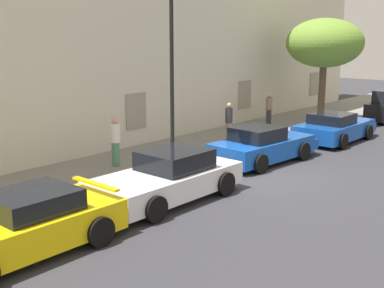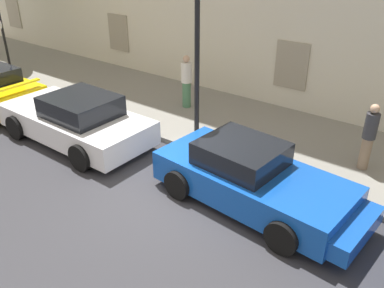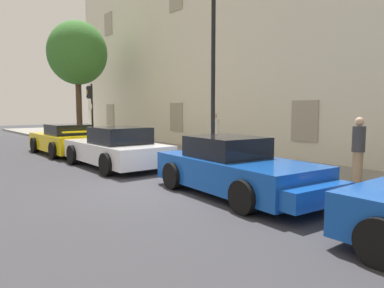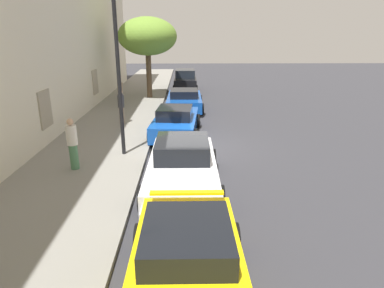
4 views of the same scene
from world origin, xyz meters
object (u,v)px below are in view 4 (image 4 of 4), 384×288
sportscar_white_middle (176,121)px  sportscar_yellow_flank (182,170)px  street_lamp (128,39)px  pedestrian_strolling (121,106)px  pedestrian_admiring (72,143)px  pedestrian_bystander (120,92)px  tree_far_end (147,37)px  hatchback_parked (185,81)px  sportscar_red_lead (187,281)px  sportscar_tail_end (184,100)px

sportscar_white_middle → sportscar_yellow_flank: bearing=-176.8°
sportscar_white_middle → street_lamp: street_lamp is taller
sportscar_white_middle → pedestrian_strolling: 3.17m
pedestrian_admiring → pedestrian_bystander: size_ratio=1.06×
sportscar_yellow_flank → tree_far_end: bearing=9.5°
sportscar_yellow_flank → hatchback_parked: bearing=-0.3°
pedestrian_admiring → sportscar_red_lead: bearing=-148.0°
sportscar_yellow_flank → street_lamp: bearing=33.5°
street_lamp → pedestrian_admiring: street_lamp is taller
sportscar_white_middle → street_lamp: size_ratio=0.79×
sportscar_tail_end → pedestrian_bystander: bearing=79.3°
hatchback_parked → pedestrian_strolling: (-10.89, 3.21, 0.22)m
sportscar_red_lead → hatchback_parked: (22.87, 0.02, 0.19)m
pedestrian_strolling → tree_far_end: bearing=-5.2°
sportscar_red_lead → pedestrian_bystander: 17.14m
sportscar_white_middle → pedestrian_admiring: 5.62m
sportscar_yellow_flank → street_lamp: (2.78, 1.84, 3.69)m
tree_far_end → street_lamp: (-11.86, -0.60, 0.03)m
sportscar_red_lead → pedestrian_bystander: pedestrian_bystander is taller
pedestrian_admiring → pedestrian_bystander: bearing=2.0°
street_lamp → pedestrian_admiring: size_ratio=3.48×
sportscar_tail_end → street_lamp: street_lamp is taller
sportscar_yellow_flank → sportscar_white_middle: bearing=3.2°
pedestrian_admiring → pedestrian_strolling: (5.95, -0.53, -0.02)m
hatchback_parked → tree_far_end: size_ratio=0.71×
tree_far_end → pedestrian_strolling: size_ratio=3.20×
sportscar_yellow_flank → sportscar_white_middle: (5.84, 0.32, -0.02)m
sportscar_tail_end → street_lamp: size_ratio=0.77×
street_lamp → pedestrian_strolling: street_lamp is taller
pedestrian_bystander → pedestrian_admiring: bearing=-178.0°
street_lamp → tree_far_end: bearing=2.9°
sportscar_yellow_flank → pedestrian_bystander: 12.59m
sportscar_white_middle → pedestrian_admiring: pedestrian_admiring is taller
tree_far_end → pedestrian_strolling: (-7.35, 0.67, -3.26)m
pedestrian_strolling → pedestrian_bystander: bearing=10.9°
sportscar_yellow_flank → hatchback_parked: (18.17, -0.10, 0.17)m
sportscar_white_middle → sportscar_tail_end: 5.34m
pedestrian_bystander → hatchback_parked: bearing=-33.4°
sportscar_red_lead → street_lamp: street_lamp is taller
sportscar_white_middle → hatchback_parked: hatchback_parked is taller
sportscar_yellow_flank → street_lamp: 4.97m
sportscar_red_lead → sportscar_yellow_flank: 4.70m
sportscar_tail_end → tree_far_end: size_ratio=0.86×
street_lamp → pedestrian_bystander: 9.98m
hatchback_parked → tree_far_end: (-3.54, 2.54, 3.48)m
sportscar_tail_end → tree_far_end: bearing=35.7°
pedestrian_strolling → sportscar_red_lead: bearing=-164.9°
pedestrian_strolling → pedestrian_bystander: size_ratio=1.03×
sportscar_white_middle → tree_far_end: bearing=13.5°
hatchback_parked → street_lamp: size_ratio=0.63×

